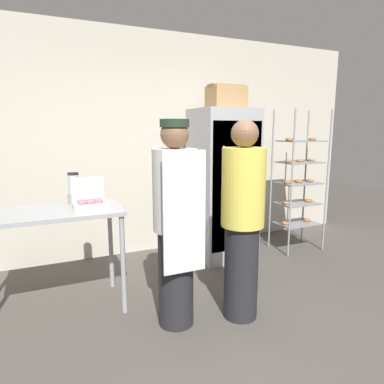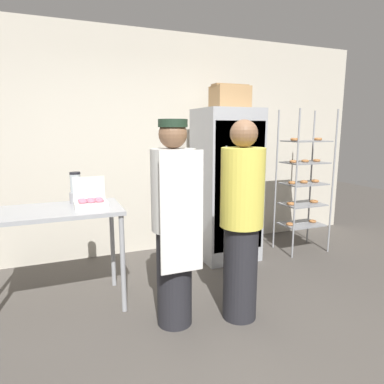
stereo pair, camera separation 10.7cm
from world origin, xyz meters
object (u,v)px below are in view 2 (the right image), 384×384
Objects in this scene: baking_rack at (304,183)px; cardboard_storage_box at (230,97)px; blender_pitcher at (76,189)px; person_baker at (174,222)px; donut_box at (91,202)px; refrigerator at (226,185)px; person_customer at (242,221)px.

cardboard_storage_box reaches higher than baking_rack.
person_baker is at bearing -50.89° from blender_pitcher.
person_baker is at bearing -154.16° from baking_rack.
person_baker is (0.57, -0.60, -0.09)m from donut_box.
refrigerator is 1.79m from donut_box.
refrigerator is at bearing 20.52° from donut_box.
blender_pitcher is at bearing 142.23° from person_customer.
person_customer is (1.12, -0.71, -0.11)m from donut_box.
baking_rack reaches higher than donut_box.
refrigerator is 6.50× the size of donut_box.
person_customer is (0.55, -0.12, -0.02)m from person_baker.
blender_pitcher is at bearing 114.19° from donut_box.
refrigerator is 1.65m from person_baker.
person_customer is (-0.56, -1.34, -0.06)m from refrigerator.
baking_rack is 2.84m from blender_pitcher.
person_customer is (-0.60, -1.37, -1.12)m from cardboard_storage_box.
cardboard_storage_box is at bearing 47.46° from person_baker.
donut_box is at bearing -159.12° from cardboard_storage_box.
baking_rack is 6.50× the size of donut_box.
blender_pitcher is at bearing 129.11° from person_baker.
blender_pitcher is 1.09m from person_baker.
refrigerator is 1.10× the size of person_baker.
baking_rack is 2.75m from donut_box.
person_customer reaches higher than blender_pitcher.
baking_rack is at bearing -12.28° from cardboard_storage_box.
refrigerator reaches higher than person_customer.
blender_pitcher is at bearing -167.06° from cardboard_storage_box.
person_customer reaches higher than donut_box.
baking_rack is at bearing 35.85° from person_customer.
baking_rack reaches higher than blender_pitcher.
cardboard_storage_box reaches higher than blender_pitcher.
refrigerator is 1.83m from blender_pitcher.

